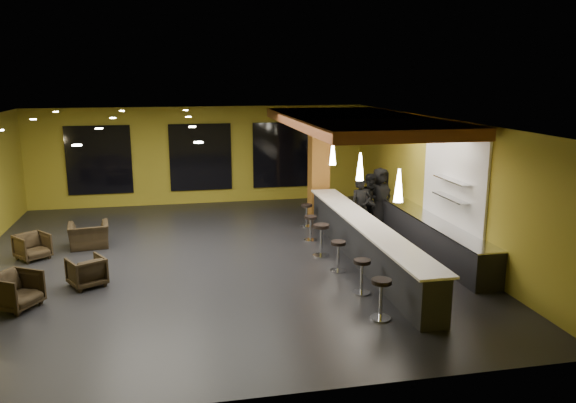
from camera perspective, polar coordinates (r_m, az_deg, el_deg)
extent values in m
cube|color=black|center=(14.60, -7.36, -5.95)|extent=(12.00, 13.00, 0.10)
cube|color=black|center=(13.87, -7.79, 8.27)|extent=(12.00, 13.00, 0.10)
cube|color=olive|center=(20.57, -8.89, 4.65)|extent=(12.00, 0.10, 3.50)
cube|color=olive|center=(7.85, -4.08, -8.68)|extent=(12.00, 0.10, 3.50)
cube|color=olive|center=(15.72, 15.00, 1.86)|extent=(0.10, 13.00, 3.50)
cube|color=brown|center=(15.65, 6.90, 8.11)|extent=(3.60, 8.00, 0.28)
cube|color=black|center=(20.61, -18.65, 4.00)|extent=(2.20, 0.06, 2.40)
cube|color=black|center=(20.47, -8.87, 4.47)|extent=(2.20, 0.06, 2.40)
cube|color=black|center=(20.82, -0.57, 4.76)|extent=(2.20, 0.06, 2.40)
cube|color=white|center=(14.77, 16.45, 2.06)|extent=(0.06, 3.20, 2.40)
cube|color=black|center=(14.20, 7.77, -4.17)|extent=(0.60, 8.00, 1.00)
cube|color=white|center=(14.06, 7.84, -2.13)|extent=(0.78, 8.10, 0.05)
cube|color=black|center=(15.42, 14.20, -3.36)|extent=(0.70, 6.00, 0.86)
cube|color=silver|center=(15.30, 14.30, -1.72)|extent=(0.72, 6.00, 0.03)
cube|color=silver|center=(14.61, 16.23, 0.36)|extent=(0.30, 1.50, 0.03)
cube|color=silver|center=(14.52, 16.34, 2.09)|extent=(0.30, 1.50, 0.03)
cube|color=#905A20|center=(18.22, 3.15, 3.74)|extent=(0.60, 0.60, 3.50)
cone|color=white|center=(11.95, 11.18, 1.61)|extent=(0.20, 0.20, 0.70)
cone|color=white|center=(14.25, 7.34, 3.54)|extent=(0.20, 0.20, 0.70)
cone|color=white|center=(16.60, 4.57, 4.92)|extent=(0.20, 0.20, 0.70)
imported|color=black|center=(16.46, 7.40, -0.55)|extent=(0.62, 0.42, 1.69)
imported|color=black|center=(17.20, 8.45, 0.02)|extent=(1.00, 0.89, 1.70)
imported|color=black|center=(17.56, 9.32, 0.45)|extent=(1.02, 0.82, 1.83)
imported|color=black|center=(12.65, -25.91, -8.16)|extent=(1.11, 1.11, 0.75)
imported|color=black|center=(13.34, -19.78, -6.71)|extent=(0.98, 0.99, 0.67)
imported|color=black|center=(15.73, -24.52, -4.19)|extent=(1.02, 1.02, 0.67)
imported|color=black|center=(16.21, -19.57, -3.27)|extent=(1.15, 1.04, 0.67)
cylinder|color=silver|center=(11.22, 9.35, -11.61)|extent=(0.41, 0.41, 0.03)
cylinder|color=silver|center=(11.08, 9.42, -9.89)|extent=(0.07, 0.07, 0.72)
cylinder|color=black|center=(10.93, 9.50, -8.01)|extent=(0.39, 0.39, 0.08)
cylinder|color=silver|center=(12.37, 7.45, -9.16)|extent=(0.39, 0.39, 0.03)
cylinder|color=silver|center=(12.25, 7.50, -7.68)|extent=(0.07, 0.07, 0.67)
cylinder|color=black|center=(12.13, 7.55, -6.06)|extent=(0.37, 0.37, 0.08)
cylinder|color=silver|center=(13.62, 5.09, -7.01)|extent=(0.38, 0.38, 0.03)
cylinder|color=silver|center=(13.50, 5.12, -5.67)|extent=(0.07, 0.07, 0.66)
cylinder|color=black|center=(13.39, 5.15, -4.21)|extent=(0.36, 0.36, 0.08)
cylinder|color=silver|center=(14.67, 3.37, -5.50)|extent=(0.43, 0.43, 0.03)
cylinder|color=silver|center=(14.55, 3.39, -4.07)|extent=(0.08, 0.08, 0.76)
cylinder|color=black|center=(14.44, 3.41, -2.51)|extent=(0.41, 0.41, 0.09)
cylinder|color=silver|center=(16.00, 2.29, -3.93)|extent=(0.36, 0.36, 0.03)
cylinder|color=silver|center=(15.91, 2.30, -2.82)|extent=(0.06, 0.06, 0.64)
cylinder|color=black|center=(15.82, 2.31, -1.61)|extent=(0.35, 0.35, 0.07)
cylinder|color=silver|center=(17.41, 1.89, -2.53)|extent=(0.36, 0.36, 0.03)
cylinder|color=silver|center=(17.33, 1.90, -1.51)|extent=(0.06, 0.06, 0.63)
cylinder|color=black|center=(17.25, 1.90, -0.40)|extent=(0.34, 0.34, 0.07)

